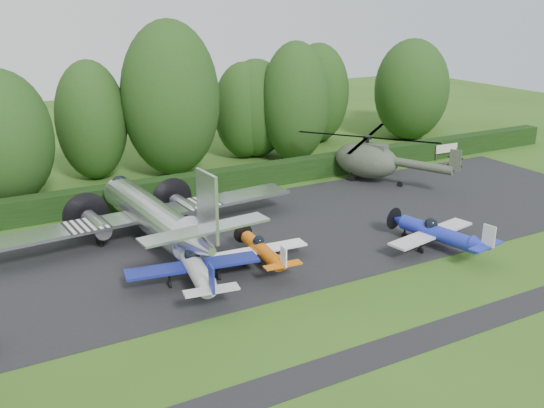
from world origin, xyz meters
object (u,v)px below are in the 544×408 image
light_plane_white (195,266)px  helicopter (367,157)px  sign_board (447,149)px  light_plane_orange (262,250)px  transport_plane (152,215)px  light_plane_blue (438,233)px

light_plane_white → helicopter: 25.53m
sign_board → light_plane_orange: bearing=-155.5°
transport_plane → sign_board: (34.45, 7.48, -0.97)m
light_plane_white → light_plane_orange: size_ratio=1.26×
light_plane_orange → sign_board: light_plane_orange is taller
light_plane_blue → helicopter: helicopter is taller
light_plane_blue → sign_board: light_plane_blue is taller
transport_plane → helicopter: size_ratio=1.50×
light_plane_white → sign_board: light_plane_white is taller
light_plane_white → light_plane_blue: light_plane_white is taller
light_plane_white → light_plane_blue: 16.68m
light_plane_orange → helicopter: size_ratio=0.43×
helicopter → sign_board: helicopter is taller
helicopter → sign_board: 12.53m
light_plane_blue → sign_board: 25.26m
light_plane_orange → helicopter: bearing=30.9°
transport_plane → light_plane_blue: 19.49m
light_plane_orange → sign_board: size_ratio=2.32×
transport_plane → light_plane_white: size_ratio=2.74×
light_plane_blue → sign_board: (17.93, 17.79, -0.11)m
light_plane_white → light_plane_orange: bearing=0.7°
transport_plane → light_plane_orange: 8.44m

